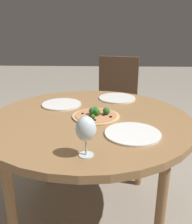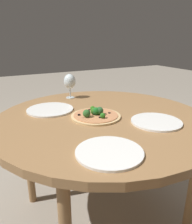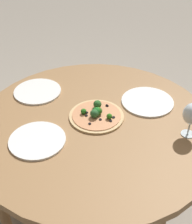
# 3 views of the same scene
# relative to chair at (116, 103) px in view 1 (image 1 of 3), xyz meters

# --- Properties ---
(ground_plane) EXTENTS (12.00, 12.00, 0.00)m
(ground_plane) POSITION_rel_chair_xyz_m (-0.19, -0.94, -0.49)
(ground_plane) COLOR gray
(dining_table) EXTENTS (1.17, 1.17, 0.70)m
(dining_table) POSITION_rel_chair_xyz_m (-0.19, -0.94, 0.15)
(dining_table) COLOR olive
(dining_table) RESTS_ON ground_plane
(chair) EXTENTS (0.47, 0.47, 0.91)m
(chair) POSITION_rel_chair_xyz_m (0.00, 0.00, 0.00)
(chair) COLOR brown
(chair) RESTS_ON ground_plane
(pizza) EXTENTS (0.27, 0.27, 0.06)m
(pizza) POSITION_rel_chair_xyz_m (-0.15, -0.94, 0.23)
(pizza) COLOR tan
(pizza) RESTS_ON dining_table
(wine_glass) EXTENTS (0.08, 0.08, 0.17)m
(wine_glass) POSITION_rel_chair_xyz_m (-0.18, -1.38, 0.33)
(wine_glass) COLOR silver
(wine_glass) RESTS_ON dining_table
(plate_near) EXTENTS (0.26, 0.26, 0.01)m
(plate_near) POSITION_rel_chair_xyz_m (-0.39, -0.73, 0.22)
(plate_near) COLOR white
(plate_near) RESTS_ON dining_table
(plate_far) EXTENTS (0.26, 0.26, 0.01)m
(plate_far) POSITION_rel_chair_xyz_m (-0.02, -0.58, 0.22)
(plate_far) COLOR white
(plate_far) RESTS_ON dining_table
(plate_side) EXTENTS (0.27, 0.27, 0.01)m
(plate_side) POSITION_rel_chair_xyz_m (0.03, -1.17, 0.22)
(plate_side) COLOR white
(plate_side) RESTS_ON dining_table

